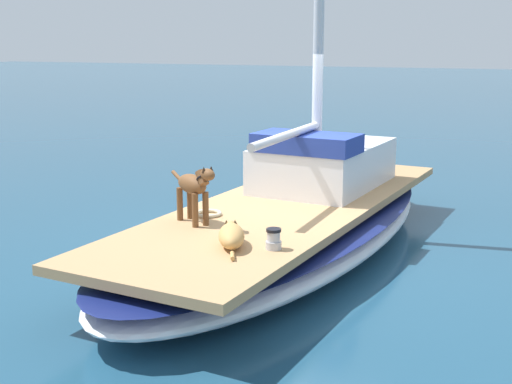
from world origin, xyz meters
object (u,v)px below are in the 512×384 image
(sailboat_main, at_px, (287,228))
(deck_winch, at_px, (274,240))
(dog_brown, at_px, (194,187))
(coiled_rope, at_px, (208,213))
(dog_tan, at_px, (231,235))

(sailboat_main, distance_m, deck_winch, 2.00)
(sailboat_main, height_order, dog_brown, dog_brown)
(dog_brown, distance_m, coiled_rope, 0.56)
(sailboat_main, height_order, deck_winch, deck_winch)
(sailboat_main, relative_size, dog_tan, 8.36)
(dog_brown, bearing_deg, deck_winch, -24.52)
(deck_winch, bearing_deg, coiled_rope, 142.59)
(deck_winch, relative_size, coiled_rope, 0.65)
(dog_tan, bearing_deg, sailboat_main, 94.04)
(sailboat_main, xyz_separation_m, dog_tan, (0.14, -1.93, 0.43))
(dog_brown, relative_size, coiled_rope, 2.57)
(sailboat_main, height_order, coiled_rope, coiled_rope)
(deck_winch, bearing_deg, sailboat_main, 106.96)
(sailboat_main, distance_m, dog_brown, 1.65)
(dog_tan, height_order, deck_winch, dog_tan)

